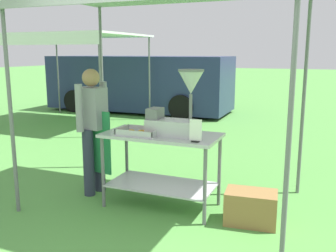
# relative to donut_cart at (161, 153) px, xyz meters

# --- Properties ---
(ground_plane) EXTENTS (70.00, 70.00, 0.00)m
(ground_plane) POSITION_rel_donut_cart_xyz_m (0.28, 4.88, -0.65)
(ground_plane) COLOR #519342
(donut_cart) EXTENTS (1.35, 0.68, 0.88)m
(donut_cart) POSITION_rel_donut_cart_xyz_m (0.00, 0.00, 0.00)
(donut_cart) COLOR #B7B7BC
(donut_cart) RESTS_ON ground
(donut_tray) EXTENTS (0.47, 0.32, 0.07)m
(donut_tray) POSITION_rel_donut_cart_xyz_m (-0.21, -0.13, 0.26)
(donut_tray) COLOR #B7B7BC
(donut_tray) RESTS_ON donut_cart
(donut_fryer) EXTENTS (0.64, 0.28, 0.75)m
(donut_fryer) POSITION_rel_donut_cart_xyz_m (0.22, -0.03, 0.53)
(donut_fryer) COLOR #B7B7BC
(donut_fryer) RESTS_ON donut_cart
(menu_sign) EXTENTS (0.13, 0.05, 0.24)m
(menu_sign) POSITION_rel_donut_cart_xyz_m (0.50, -0.24, 0.34)
(menu_sign) COLOR black
(menu_sign) RESTS_ON donut_cart
(vendor) EXTENTS (0.46, 0.54, 1.61)m
(vendor) POSITION_rel_donut_cart_xyz_m (-0.97, 0.06, 0.25)
(vendor) COLOR #2D3347
(vendor) RESTS_ON ground
(supply_crate) EXTENTS (0.57, 0.40, 0.36)m
(supply_crate) POSITION_rel_donut_cart_xyz_m (1.07, -0.06, -0.47)
(supply_crate) COLOR olive
(supply_crate) RESTS_ON ground
(van_navy) EXTENTS (5.59, 2.15, 1.69)m
(van_navy) POSITION_rel_donut_cart_xyz_m (-3.60, 6.53, 0.23)
(van_navy) COLOR navy
(van_navy) RESTS_ON ground
(neighbour_tent) EXTENTS (3.24, 2.61, 2.25)m
(neighbour_tent) POSITION_rel_donut_cart_xyz_m (-4.21, 4.07, 1.53)
(neighbour_tent) COLOR slate
(neighbour_tent) RESTS_ON ground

